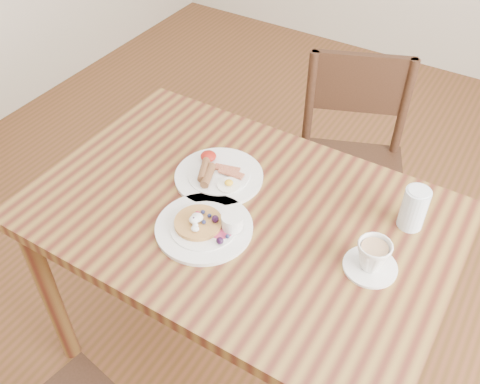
% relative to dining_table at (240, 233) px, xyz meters
% --- Properties ---
extents(ground, '(5.00, 5.00, 0.00)m').
position_rel_dining_table_xyz_m(ground, '(0.00, 0.00, -0.65)').
color(ground, brown).
rests_on(ground, ground).
extents(dining_table, '(1.20, 0.80, 0.75)m').
position_rel_dining_table_xyz_m(dining_table, '(0.00, 0.00, 0.00)').
color(dining_table, brown).
rests_on(dining_table, ground).
extents(chair_far, '(0.55, 0.55, 0.88)m').
position_rel_dining_table_xyz_m(chair_far, '(0.08, 0.68, -0.16)').
color(chair_far, '#371F14').
rests_on(chair_far, ground).
extents(pancake_plate, '(0.27, 0.27, 0.06)m').
position_rel_dining_table_xyz_m(pancake_plate, '(-0.04, -0.11, 0.11)').
color(pancake_plate, white).
rests_on(pancake_plate, dining_table).
extents(breakfast_plate, '(0.27, 0.27, 0.04)m').
position_rel_dining_table_xyz_m(breakfast_plate, '(-0.13, 0.08, 0.11)').
color(breakfast_plate, white).
rests_on(breakfast_plate, dining_table).
extents(teacup_saucer, '(0.14, 0.14, 0.09)m').
position_rel_dining_table_xyz_m(teacup_saucer, '(0.40, -0.00, 0.14)').
color(teacup_saucer, white).
rests_on(teacup_saucer, dining_table).
extents(water_glass, '(0.07, 0.07, 0.13)m').
position_rel_dining_table_xyz_m(water_glass, '(0.43, 0.20, 0.16)').
color(water_glass, silver).
rests_on(water_glass, dining_table).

